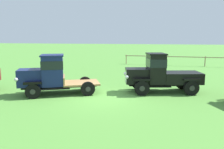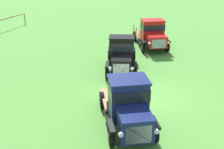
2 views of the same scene
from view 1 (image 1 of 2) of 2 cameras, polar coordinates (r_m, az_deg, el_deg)
name	(u,v)px [view 1 (image 1 of 2)]	position (r m, az deg, el deg)	size (l,w,h in m)	color
ground_plane	(102,98)	(11.92, -2.70, -6.08)	(240.00, 240.00, 0.00)	#518E38
paddock_fence	(185,58)	(27.06, 18.56, 4.01)	(14.39, 0.54, 1.18)	#997F60
vintage_truck_second_in_line	(50,74)	(12.94, -15.81, 0.13)	(4.74, 3.54, 2.28)	black
vintage_truck_midrow_center	(161,74)	(13.26, 12.64, 0.17)	(4.70, 2.84, 2.33)	black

